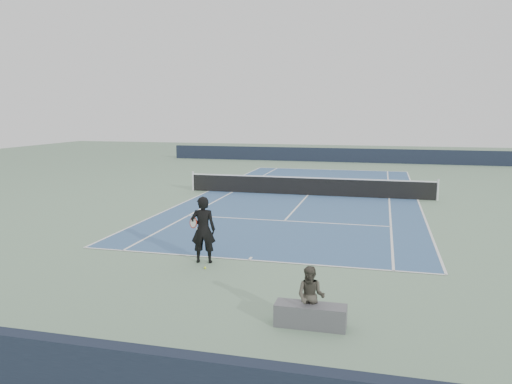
% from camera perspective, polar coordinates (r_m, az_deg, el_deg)
% --- Properties ---
extents(ground, '(80.00, 80.00, 0.00)m').
position_cam_1_polar(ground, '(26.20, 5.95, -0.38)').
color(ground, gray).
extents(court_surface, '(10.97, 23.77, 0.01)m').
position_cam_1_polar(court_surface, '(26.19, 5.95, -0.37)').
color(court_surface, '#385984').
rests_on(court_surface, ground).
extents(tennis_net, '(12.90, 0.10, 1.07)m').
position_cam_1_polar(tennis_net, '(26.12, 5.96, 0.71)').
color(tennis_net, silver).
rests_on(tennis_net, ground).
extents(windscreen_far, '(30.00, 0.25, 1.20)m').
position_cam_1_polar(windscreen_far, '(43.77, 9.37, 4.18)').
color(windscreen_far, black).
rests_on(windscreen_far, ground).
extents(windscreen_near, '(30.00, 0.25, 1.20)m').
position_cam_1_polar(windscreen_near, '(7.74, -17.42, -20.15)').
color(windscreen_near, black).
rests_on(windscreen_near, ground).
extents(tennis_player, '(0.86, 0.66, 1.95)m').
position_cam_1_polar(tennis_player, '(14.47, -6.06, -4.29)').
color(tennis_player, black).
rests_on(tennis_player, ground).
extents(tennis_ball, '(0.07, 0.07, 0.07)m').
position_cam_1_polar(tennis_ball, '(14.11, -5.84, -8.61)').
color(tennis_ball, '#C0D82C').
rests_on(tennis_ball, ground).
extents(spectator_bench, '(1.50, 0.65, 1.26)m').
position_cam_1_polar(spectator_bench, '(10.43, 6.26, -12.76)').
color(spectator_bench, '#56565A').
rests_on(spectator_bench, ground).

